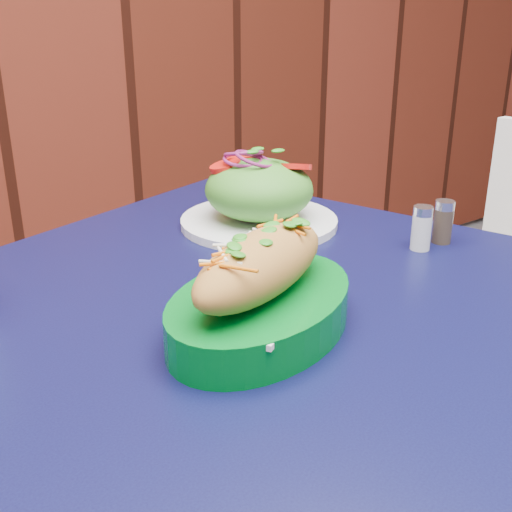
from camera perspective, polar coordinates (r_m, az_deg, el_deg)
cafe_table at (r=0.77m, az=0.37°, el=-10.24°), size 1.01×1.01×0.75m
banh_mi_basket at (r=0.65m, az=0.44°, el=-3.18°), size 0.29×0.24×0.11m
salad_plate at (r=0.96m, az=0.27°, el=5.42°), size 0.24×0.24×0.12m
salt_shaker at (r=0.90m, az=14.50°, el=2.42°), size 0.03×0.03×0.06m
pepper_shaker at (r=0.94m, az=16.29°, el=2.93°), size 0.03×0.03×0.06m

